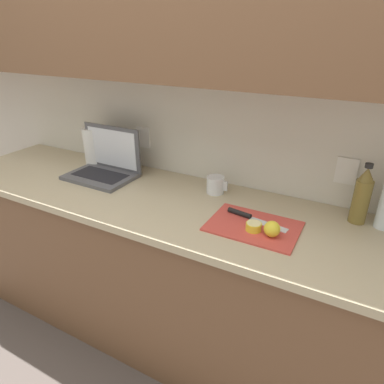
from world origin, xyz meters
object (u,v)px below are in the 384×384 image
Objects in this scene: cutting_board at (253,226)px; lemon_half_cut at (254,226)px; lemon_whole_beside at (272,229)px; knife at (247,216)px; laptop at (105,165)px; paper_towel_roll at (95,146)px; measuring_cup at (216,185)px; bottle_green_soda at (362,196)px.

lemon_half_cut is (0.01, -0.03, 0.02)m from cutting_board.
knife is at bearing 146.15° from lemon_whole_beside.
laptop is at bearing -177.05° from knife.
paper_towel_roll is (-1.04, 0.21, 0.10)m from knife.
lemon_half_cut is at bearing -14.76° from paper_towel_roll.
knife is at bearing -11.26° from paper_towel_roll.
measuring_cup is (-0.28, 0.23, 0.04)m from cutting_board.
knife is at bearing -38.01° from measuring_cup.
bottle_green_soda is 1.18× the size of paper_towel_roll.
paper_towel_roll is at bearing 178.11° from measuring_cup.
cutting_board is 1.13m from paper_towel_roll.
cutting_board is 0.47m from bottle_green_soda.
measuring_cup is 0.81m from paper_towel_roll.
cutting_board is 0.10m from lemon_whole_beside.
laptop is at bearing -172.30° from measuring_cup.
cutting_board is at bearing -8.26° from laptop.
measuring_cup is (-0.23, 0.18, 0.03)m from knife.
lemon_whole_beside is (1.01, -0.19, -0.02)m from laptop.
cutting_board is (0.92, -0.14, -0.06)m from laptop.
lemon_whole_beside is (0.08, -0.01, 0.02)m from lemon_half_cut.
measuring_cup is at bearing 137.83° from lemon_half_cut.
bottle_green_soda reaches higher than measuring_cup.
cutting_board is at bearing -39.29° from measuring_cup.
paper_towel_roll reaches higher than lemon_whole_beside.
paper_towel_roll is at bearing 166.81° from cutting_board.
paper_towel_roll is at bearing 179.90° from bottle_green_soda.
cutting_board is 0.36m from measuring_cup.
lemon_whole_beside reaches higher than knife.
bottle_green_soda is at bearing 5.49° from laptop.
paper_towel_roll is (-1.18, 0.30, 0.07)m from lemon_whole_beside.
lemon_whole_beside is at bearing -133.80° from bottle_green_soda.
laptop reaches higher than bottle_green_soda.
paper_towel_roll is (-0.81, 0.03, 0.07)m from measuring_cup.
lemon_whole_beside is 0.24× the size of bottle_green_soda.
lemon_whole_beside is at bearing -14.24° from paper_towel_roll.
knife is 4.30× the size of lemon_whole_beside.
measuring_cup is at bearing 8.30° from laptop.
bottle_green_soda is (0.37, 0.25, 0.12)m from cutting_board.
lemon_whole_beside is (0.14, -0.09, 0.02)m from knife.
bottle_green_soda reaches higher than paper_towel_roll.
lemon_whole_beside is at bearing -6.49° from lemon_half_cut.
knife is 1.05× the size of bottle_green_soda.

